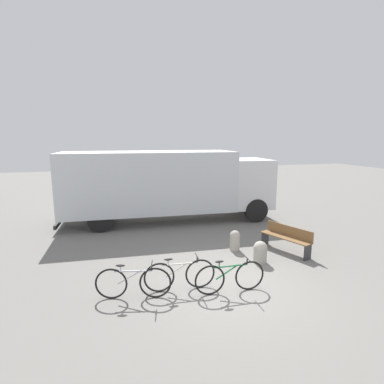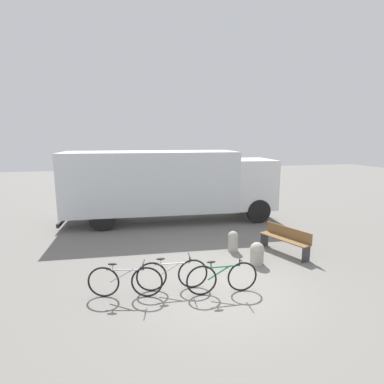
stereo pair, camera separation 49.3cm
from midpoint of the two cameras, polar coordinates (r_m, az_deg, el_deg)
ground_plane at (r=8.04m, az=7.14°, el=-17.48°), size 60.00×60.00×0.00m
delivery_truck at (r=13.46m, az=-3.36°, el=1.90°), size 9.49×2.92×3.15m
park_bench at (r=10.41m, az=18.70°, el=-8.40°), size 1.01×1.78×0.86m
bicycle_near at (r=7.49m, az=-10.73°, el=-16.35°), size 1.75×0.54×0.85m
bicycle_middle at (r=7.69m, az=-1.88°, el=-15.43°), size 1.78×0.44×0.85m
bicycle_far at (r=7.59m, az=7.68°, el=-15.89°), size 1.78×0.44×0.85m
bollard_near_bench at (r=9.38m, az=13.78°, el=-11.19°), size 0.42×0.42×0.67m
bollard_far_bench at (r=10.23m, az=9.20°, el=-9.09°), size 0.34×0.34×0.69m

